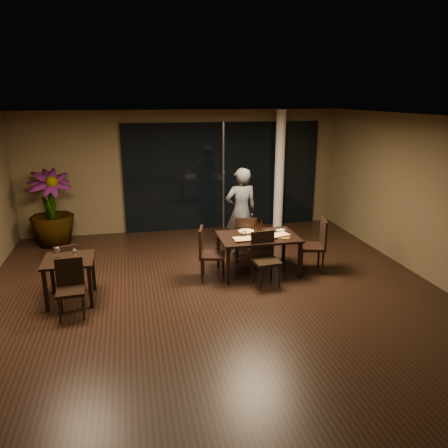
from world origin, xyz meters
TOP-DOWN VIEW (x-y plane):
  - ground at (0.00, 0.00)m, footprint 8.00×8.00m
  - wall_back at (0.00, 4.05)m, footprint 8.00×0.10m
  - wall_front at (0.00, -4.05)m, footprint 8.00×0.10m
  - wall_right at (4.05, 0.00)m, footprint 0.10×8.00m
  - ceiling at (0.00, 0.00)m, footprint 8.00×8.00m
  - window_panel at (1.00, 3.96)m, footprint 5.00×0.06m
  - column at (2.40, 3.65)m, footprint 0.24×0.24m
  - main_table at (1.00, 0.80)m, footprint 1.50×1.00m
  - side_table at (-2.40, 0.30)m, footprint 0.80×0.80m
  - chair_main_far at (0.93, 1.42)m, footprint 0.56×0.56m
  - chair_main_near at (0.97, 0.28)m, footprint 0.49×0.49m
  - chair_main_left at (-0.00, 0.70)m, footprint 0.57×0.57m
  - chair_main_right at (2.13, 0.63)m, footprint 0.59×0.59m
  - chair_side_far at (-2.51, 0.78)m, footprint 0.49×0.49m
  - chair_side_near at (-2.34, -0.21)m, footprint 0.45×0.45m
  - diner at (0.95, 1.90)m, footprint 0.67×0.47m
  - potted_plant at (-3.12, 3.40)m, footprint 1.19×1.19m
  - pizza_board_left at (0.74, 0.60)m, footprint 0.55×0.32m
  - pizza_board_right at (1.32, 0.68)m, footprint 0.58×0.48m
  - oblong_pizza_left at (0.74, 0.60)m, footprint 0.51×0.24m
  - oblong_pizza_right at (1.32, 0.68)m, footprint 0.52×0.35m
  - round_pizza at (0.85, 1.10)m, footprint 0.31×0.31m
  - bottle_a at (0.97, 0.86)m, footprint 0.07×0.07m
  - bottle_b at (1.07, 0.84)m, footprint 0.07×0.07m
  - bottle_c at (0.99, 0.88)m, footprint 0.07×0.07m
  - tumbler_left at (0.74, 0.86)m, footprint 0.07×0.07m
  - tumbler_right at (1.23, 0.90)m, footprint 0.08×0.08m
  - napkin_near at (1.51, 0.71)m, footprint 0.19×0.13m
  - napkin_far at (1.55, 1.04)m, footprint 0.19×0.12m
  - wine_glass_a at (-2.57, 0.36)m, footprint 0.08×0.08m
  - wine_glass_b at (-2.28, 0.23)m, footprint 0.08×0.08m
  - side_napkin at (-2.38, 0.15)m, footprint 0.18×0.11m

SIDE VIEW (x-z plane):
  - ground at x=0.00m, z-range 0.00..0.00m
  - chair_side_far at x=-2.51m, z-range 0.05..0.90m
  - chair_side_near at x=-2.34m, z-range 0.05..0.96m
  - chair_main_near at x=0.97m, z-range 0.06..1.03m
  - chair_main_far at x=0.93m, z-range 0.06..1.03m
  - chair_main_left at x=0.00m, z-range 0.06..1.06m
  - chair_main_right at x=2.13m, z-range 0.06..1.12m
  - side_table at x=-2.40m, z-range 0.25..1.00m
  - main_table at x=1.00m, z-range 0.30..1.05m
  - pizza_board_left at x=0.74m, z-range 0.75..0.76m
  - pizza_board_right at x=1.32m, z-range 0.75..0.76m
  - round_pizza at x=0.85m, z-range 0.75..0.76m
  - napkin_near at x=1.51m, z-range 0.75..0.76m
  - napkin_far at x=1.55m, z-range 0.75..0.76m
  - side_napkin at x=-2.38m, z-range 0.75..0.76m
  - oblong_pizza_left at x=0.74m, z-range 0.77..0.78m
  - oblong_pizza_right at x=1.32m, z-range 0.77..0.78m
  - tumbler_left at x=0.74m, z-range 0.75..0.84m
  - tumbler_right at x=1.23m, z-range 0.75..0.84m
  - wine_glass_b at x=-2.28m, z-range 0.75..0.92m
  - wine_glass_a at x=-2.57m, z-range 0.75..0.94m
  - potted_plant at x=-3.12m, z-range 0.00..1.73m
  - bottle_b at x=1.07m, z-range 0.75..1.06m
  - bottle_a at x=0.97m, z-range 0.75..1.06m
  - bottle_c at x=0.99m, z-range 0.75..1.08m
  - diner at x=0.95m, z-range 0.00..1.89m
  - window_panel at x=1.00m, z-range 0.00..2.70m
  - wall_back at x=0.00m, z-range 0.00..3.00m
  - wall_front at x=0.00m, z-range 0.00..3.00m
  - wall_right at x=4.05m, z-range 0.00..3.00m
  - column at x=2.40m, z-range 0.00..3.00m
  - ceiling at x=0.00m, z-range 3.00..3.04m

